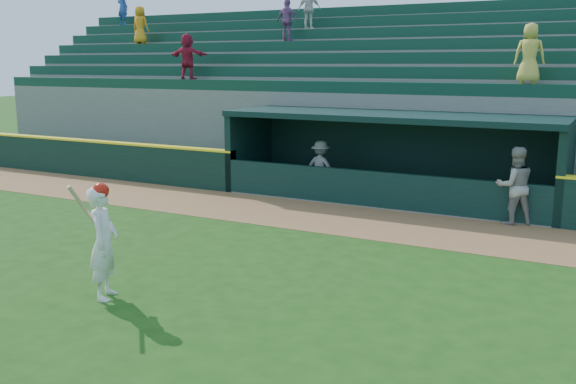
# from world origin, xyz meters

# --- Properties ---
(ground) EXTENTS (120.00, 120.00, 0.00)m
(ground) POSITION_xyz_m (0.00, 0.00, 0.00)
(ground) COLOR #1B4110
(ground) RESTS_ON ground
(warning_track) EXTENTS (40.00, 3.00, 0.01)m
(warning_track) POSITION_xyz_m (0.00, 4.90, 0.01)
(warning_track) COLOR brown
(warning_track) RESTS_ON ground
(field_wall_left) EXTENTS (15.50, 0.30, 1.20)m
(field_wall_left) POSITION_xyz_m (-12.25, 6.55, 0.60)
(field_wall_left) COLOR black
(field_wall_left) RESTS_ON ground
(wall_stripe_left) EXTENTS (15.50, 0.32, 0.06)m
(wall_stripe_left) POSITION_xyz_m (-12.25, 6.55, 1.23)
(wall_stripe_left) COLOR yellow
(wall_stripe_left) RESTS_ON field_wall_left
(dugout_player_front) EXTENTS (1.14, 1.06, 1.89)m
(dugout_player_front) POSITION_xyz_m (3.61, 6.40, 0.94)
(dugout_player_front) COLOR gray
(dugout_player_front) RESTS_ON ground
(dugout_player_inside) EXTENTS (1.05, 0.64, 1.58)m
(dugout_player_inside) POSITION_xyz_m (-2.09, 7.60, 0.79)
(dugout_player_inside) COLOR #A0A09B
(dugout_player_inside) RESTS_ON ground
(dugout) EXTENTS (9.40, 2.80, 2.46)m
(dugout) POSITION_xyz_m (0.00, 8.00, 1.36)
(dugout) COLOR slate
(dugout) RESTS_ON ground
(stands) EXTENTS (34.50, 6.25, 7.15)m
(stands) POSITION_xyz_m (-0.00, 12.56, 2.39)
(stands) COLOR slate
(stands) RESTS_ON ground
(batter_at_plate) EXTENTS (0.71, 0.89, 1.96)m
(batter_at_plate) POSITION_xyz_m (-1.52, -1.97, 0.97)
(batter_at_plate) COLOR white
(batter_at_plate) RESTS_ON ground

